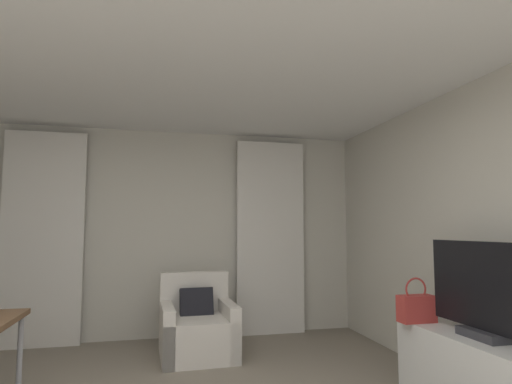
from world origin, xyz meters
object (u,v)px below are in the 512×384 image
Objects in this scene: tv_console at (482,379)px; armchair at (197,329)px; tv_flatscreen at (483,292)px; handbag_primary at (416,308)px.

armchair is at bearing 132.75° from tv_console.
tv_flatscreen is 2.78× the size of handbag_primary.
handbag_primary reaches higher than tv_console.
tv_flatscreen reaches higher than armchair.
tv_console is 3.79× the size of handbag_primary.
handbag_primary is (1.69, -1.45, 0.41)m from armchair.
tv_flatscreen is at bearing -47.88° from armchair.
armchair is 2.33× the size of handbag_primary.
tv_flatscreen is (1.84, -2.03, 0.62)m from armchair.
handbag_primary is at bearing 104.69° from tv_flatscreen.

